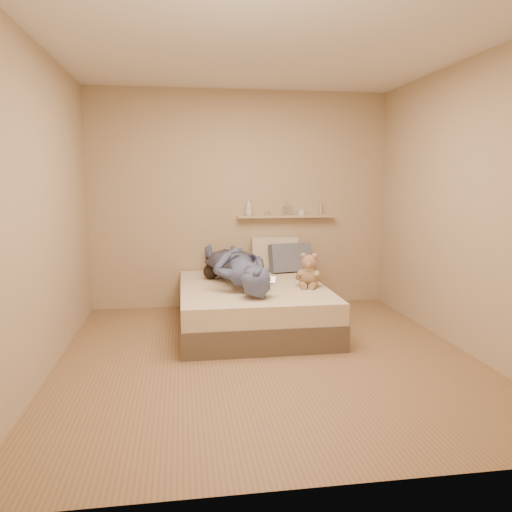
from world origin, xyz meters
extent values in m
plane|color=#8C6948|center=(0.00, 0.00, 0.00)|extent=(3.80, 3.80, 0.00)
plane|color=silver|center=(0.00, 0.00, 2.60)|extent=(3.80, 3.80, 0.00)
plane|color=tan|center=(0.00, 1.90, 1.30)|extent=(3.60, 0.00, 3.60)
plane|color=tan|center=(0.00, -1.90, 1.30)|extent=(3.60, 0.00, 3.60)
plane|color=tan|center=(-1.80, 0.00, 1.30)|extent=(0.00, 3.80, 3.80)
plane|color=tan|center=(1.80, 0.00, 1.30)|extent=(0.00, 3.80, 3.80)
cube|color=brown|center=(0.00, 0.93, 0.12)|extent=(1.50, 1.90, 0.25)
cube|color=beige|center=(0.00, 0.93, 0.35)|extent=(1.48, 1.88, 0.20)
cube|color=#B0B2B7|center=(0.05, 0.36, 0.61)|extent=(0.20, 0.12, 0.06)
cube|color=black|center=(0.05, 0.36, 0.63)|extent=(0.11, 0.07, 0.03)
sphere|color=#957351|center=(0.57, 0.76, 0.56)|extent=(0.22, 0.22, 0.22)
sphere|color=#A4765A|center=(0.56, 0.75, 0.70)|extent=(0.16, 0.16, 0.16)
sphere|color=tan|center=(0.51, 0.77, 0.77)|extent=(0.06, 0.06, 0.06)
sphere|color=tan|center=(0.62, 0.73, 0.77)|extent=(0.06, 0.06, 0.06)
sphere|color=#86694A|center=(0.54, 0.68, 0.69)|extent=(0.07, 0.07, 0.07)
cylinder|color=#9E6D54|center=(0.47, 0.77, 0.57)|extent=(0.06, 0.14, 0.12)
cylinder|color=#9B8353|center=(0.65, 0.71, 0.57)|extent=(0.13, 0.15, 0.12)
cylinder|color=#A87A5A|center=(0.49, 0.69, 0.48)|extent=(0.08, 0.15, 0.07)
cylinder|color=#91764D|center=(0.59, 0.66, 0.48)|extent=(0.13, 0.16, 0.07)
cylinder|color=beige|center=(0.56, 0.75, 0.64)|extent=(0.14, 0.14, 0.02)
sphere|color=black|center=(-0.41, 1.31, 0.53)|extent=(0.17, 0.17, 0.17)
sphere|color=black|center=(-0.41, 1.30, 0.64)|extent=(0.11, 0.11, 0.11)
sphere|color=black|center=(-0.45, 1.31, 0.69)|extent=(0.04, 0.04, 0.04)
sphere|color=black|center=(-0.37, 1.30, 0.69)|extent=(0.04, 0.04, 0.04)
cube|color=#C4B49B|center=(0.40, 1.76, 0.65)|extent=(0.56, 0.25, 0.42)
cube|color=slate|center=(0.56, 1.62, 0.62)|extent=(0.53, 0.30, 0.36)
imported|color=#444A6C|center=(-0.15, 1.02, 0.65)|extent=(0.82, 1.74, 0.40)
cube|color=tan|center=(0.55, 1.84, 1.10)|extent=(1.20, 0.12, 0.03)
imported|color=silver|center=(0.09, 1.84, 1.22)|extent=(0.11, 0.11, 0.21)
cylinder|color=#A9A090|center=(0.32, 1.84, 1.14)|extent=(0.06, 0.06, 0.05)
imported|color=#B9B9BD|center=(0.56, 1.84, 1.20)|extent=(0.08, 0.08, 0.16)
cylinder|color=silver|center=(0.74, 1.84, 1.15)|extent=(0.08, 0.08, 0.07)
cylinder|color=silver|center=(0.99, 1.84, 1.20)|extent=(0.03, 0.03, 0.16)
camera|label=1|loc=(-0.72, -4.14, 1.54)|focal=35.00mm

